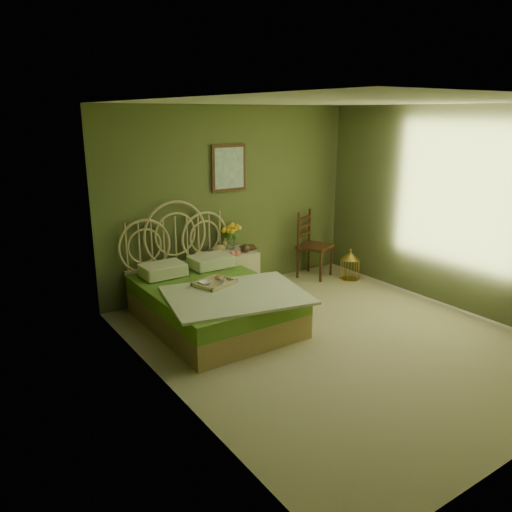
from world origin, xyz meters
TOP-DOWN VIEW (x-y plane):
  - floor at (0.00, 0.00)m, footprint 4.50×4.50m
  - ceiling at (0.00, 0.00)m, footprint 4.50×4.50m
  - wall_back at (0.00, 2.25)m, footprint 4.00×0.00m
  - wall_left at (-2.00, 0.00)m, footprint 0.00×4.50m
  - wall_right at (2.00, 0.00)m, footprint 0.00×4.50m
  - wall_art at (-0.05, 2.22)m, footprint 0.54×0.04m
  - bed at (-0.93, 1.23)m, footprint 1.75×2.21m
  - nightstand at (-0.15, 1.99)m, footprint 0.56×0.56m
  - chair at (1.30, 1.99)m, footprint 0.61×0.61m
  - birdcage at (1.66, 1.48)m, footprint 0.29×0.29m
  - book_lower at (0.03, 2.00)m, footprint 0.19×0.25m
  - book_upper at (0.03, 2.00)m, footprint 0.26×0.30m
  - cereal_bowl at (-1.03, 1.19)m, footprint 0.14×0.14m
  - coffee_cup at (-0.85, 1.08)m, footprint 0.10×0.10m

SIDE VIEW (x-z plane):
  - floor at x=0.00m, z-range 0.00..0.00m
  - birdcage at x=1.66m, z-range 0.00..0.43m
  - bed at x=-0.93m, z-range -0.38..0.99m
  - nightstand at x=-0.15m, z-range -0.15..0.89m
  - cereal_bowl at x=-1.03m, z-range 0.53..0.56m
  - coffee_cup at x=-0.85m, z-range 0.53..0.60m
  - chair at x=1.30m, z-range 0.06..1.09m
  - book_lower at x=0.03m, z-range 0.61..0.63m
  - book_upper at x=0.03m, z-range 0.63..0.65m
  - wall_back at x=0.00m, z-range -0.70..3.30m
  - wall_left at x=-2.00m, z-range -0.95..3.55m
  - wall_right at x=2.00m, z-range -0.95..3.55m
  - wall_art at x=-0.05m, z-range 1.43..2.07m
  - ceiling at x=0.00m, z-range 2.60..2.60m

